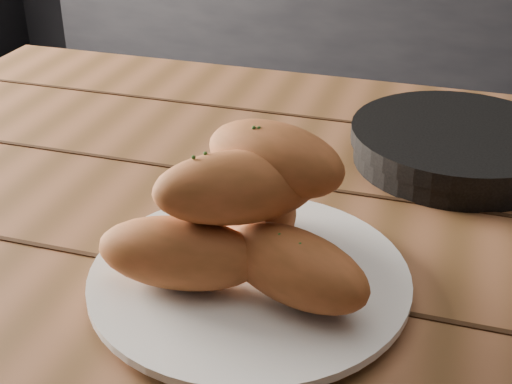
# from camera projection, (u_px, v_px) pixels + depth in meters

# --- Properties ---
(counter) EXTENTS (2.80, 0.60, 0.90)m
(counter) POSITION_uv_depth(u_px,v_px,m) (419.00, 3.00, 2.76)
(counter) COLOR black
(counter) RESTS_ON ground
(table) EXTENTS (1.38, 0.96, 0.75)m
(table) POSITION_uv_depth(u_px,v_px,m) (344.00, 319.00, 0.77)
(table) COLOR brown
(table) RESTS_ON ground
(plate) EXTENTS (0.29, 0.29, 0.02)m
(plate) POSITION_uv_depth(u_px,v_px,m) (249.00, 280.00, 0.65)
(plate) COLOR white
(plate) RESTS_ON table
(bread_rolls) EXTENTS (0.25, 0.21, 0.13)m
(bread_rolls) POSITION_uv_depth(u_px,v_px,m) (249.00, 217.00, 0.62)
(bread_rolls) COLOR #B75E32
(bread_rolls) RESTS_ON plate
(skillet) EXTENTS (0.39, 0.26, 0.05)m
(skillet) POSITION_uv_depth(u_px,v_px,m) (459.00, 145.00, 0.86)
(skillet) COLOR black
(skillet) RESTS_ON table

